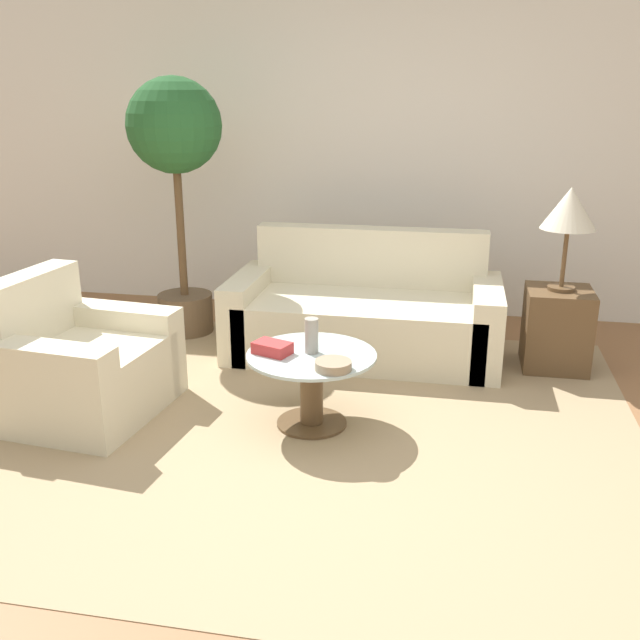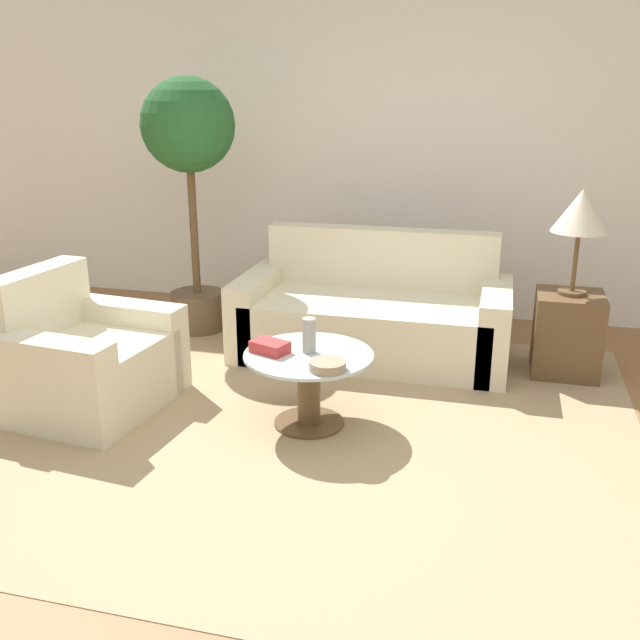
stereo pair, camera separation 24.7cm
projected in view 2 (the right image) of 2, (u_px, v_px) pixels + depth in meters
ground_plane at (297, 478)px, 3.52m from camera, size 14.00×14.00×0.00m
wall_back at (395, 156)px, 5.79m from camera, size 10.00×0.06×2.60m
rug at (309, 424)px, 4.08m from camera, size 3.67×3.34×0.01m
sofa_main at (374, 315)px, 5.12m from camera, size 1.89×0.90×0.85m
armchair at (81, 362)px, 4.26m from camera, size 0.92×1.01×0.82m
coffee_table at (309, 379)px, 3.99m from camera, size 0.73×0.73×0.43m
side_table at (567, 334)px, 4.73m from camera, size 0.43×0.43×0.55m
table_lamp at (581, 213)px, 4.48m from camera, size 0.35×0.35×0.68m
potted_plant at (190, 153)px, 5.26m from camera, size 0.69×0.69×1.92m
vase at (309, 335)px, 3.93m from camera, size 0.08×0.08×0.20m
bowl at (327, 366)px, 3.71m from camera, size 0.19×0.19×0.05m
book_stack at (270, 347)px, 3.95m from camera, size 0.23×0.19×0.07m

